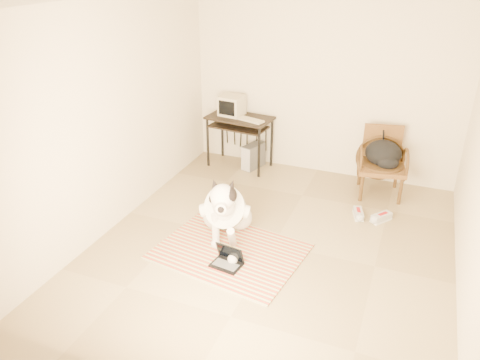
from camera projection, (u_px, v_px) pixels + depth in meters
The scene contains 16 objects.
floor at pixel (274, 244), 5.54m from camera, with size 4.50×4.50×0.00m, color #99855E.
ceiling at pixel (283, 2), 4.35m from camera, with size 4.50×4.50×0.00m, color white.
wall_back at pixel (324, 86), 6.82m from camera, with size 4.50×4.50×0.00m, color beige.
wall_front at pixel (174, 252), 3.07m from camera, with size 4.50×4.50×0.00m, color beige.
wall_left at pixel (119, 115), 5.61m from camera, with size 4.50×4.50×0.00m, color beige.
rug at pixel (229, 251), 5.39m from camera, with size 1.76×1.44×0.02m.
dog at pixel (226, 210), 5.54m from camera, with size 0.70×1.17×0.92m.
laptop at pixel (228, 260), 5.13m from camera, with size 0.36×0.28×0.23m.
computer_desk at pixel (239, 124), 7.24m from camera, with size 1.04×0.65×0.82m.
crt_monitor at pixel (232, 105), 7.22m from camera, with size 0.38×0.37×0.31m.
desk_keyboard at pixel (251, 120), 7.03m from camera, with size 0.41×0.15×0.03m, color #BDB094.
pc_tower at pixel (253, 156), 7.41m from camera, with size 0.29×0.45×0.39m.
rattan_chair at pixel (382, 162), 6.52m from camera, with size 0.73×0.71×0.94m.
backpack at pixel (384, 155), 6.42m from camera, with size 0.50×0.44×0.37m.
sneaker_left at pixel (358, 214), 6.09m from camera, with size 0.18×0.29×0.09m.
sneaker_right at pixel (381, 218), 6.00m from camera, with size 0.27×0.30×0.10m.
Camera 1 is at (1.34, -4.45, 3.13)m, focal length 35.00 mm.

